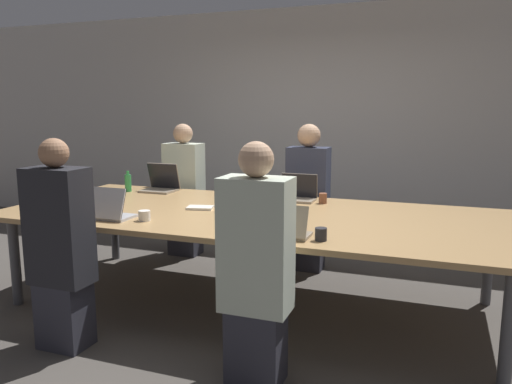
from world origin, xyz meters
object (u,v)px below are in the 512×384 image
(stapler, at_px, (228,212))
(person_far_center, at_px, (308,200))
(person_far_left, at_px, (184,192))
(bottle_far_left, at_px, (128,183))
(laptop_near_left, at_px, (110,210))
(cup_near_midright, at_px, (321,234))
(cup_far_center, at_px, (323,198))
(person_near_midright, at_px, (256,270))
(laptop_far_left, at_px, (161,183))
(laptop_near_midright, at_px, (283,228))
(laptop_far_center, at_px, (298,193))
(person_near_left, at_px, (60,249))
(cup_near_left, at_px, (144,216))

(stapler, bearing_deg, person_far_center, 77.90)
(person_far_center, distance_m, person_far_left, 1.39)
(bottle_far_left, distance_m, laptop_near_left, 1.26)
(stapler, bearing_deg, cup_near_midright, -26.41)
(person_far_center, relative_size, cup_near_midright, 17.48)
(cup_far_center, height_order, person_far_left, person_far_left)
(person_near_midright, xyz_separation_m, laptop_near_left, (-1.36, 0.49, 0.15))
(laptop_far_left, relative_size, bottle_far_left, 1.61)
(cup_near_midright, relative_size, laptop_near_left, 0.27)
(person_far_left, relative_size, stapler, 9.41)
(person_near_midright, bearing_deg, person_far_left, -53.06)
(laptop_near_left, bearing_deg, laptop_near_midright, 177.85)
(laptop_far_center, height_order, stapler, laptop_far_center)
(cup_near_midright, bearing_deg, bottle_far_left, 152.55)
(cup_far_center, xyz_separation_m, person_near_left, (-1.38, -1.69, -0.14))
(person_far_left, bearing_deg, cup_near_midright, -42.21)
(cup_near_left, bearing_deg, stapler, 37.76)
(person_far_center, height_order, bottle_far_left, person_far_center)
(laptop_near_midright, relative_size, stapler, 2.26)
(laptop_near_midright, xyz_separation_m, laptop_near_left, (-1.38, 0.05, 0.01))
(person_far_left, bearing_deg, laptop_near_midright, -46.29)
(laptop_far_left, height_order, person_near_left, person_near_left)
(person_far_center, bearing_deg, laptop_far_center, -88.78)
(person_near_left, height_order, cup_near_left, person_near_left)
(laptop_far_center, bearing_deg, person_far_left, 162.55)
(stapler, bearing_deg, bottle_far_left, 157.19)
(cup_near_midright, bearing_deg, person_near_left, -163.93)
(person_far_left, distance_m, person_near_left, 2.22)
(person_near_midright, distance_m, bottle_far_left, 2.53)
(person_near_midright, distance_m, cup_near_left, 1.22)
(person_far_center, height_order, stapler, person_far_center)
(laptop_far_center, distance_m, person_far_center, 0.43)
(bottle_far_left, bearing_deg, stapler, -26.05)
(cup_far_center, bearing_deg, laptop_near_left, -139.40)
(bottle_far_left, distance_m, person_near_left, 1.74)
(person_far_center, distance_m, laptop_near_midright, 1.73)
(laptop_near_midright, bearing_deg, person_far_left, -46.29)
(person_far_center, xyz_separation_m, laptop_near_midright, (0.27, -1.70, 0.13))
(laptop_near_midright, bearing_deg, bottle_far_left, -30.41)
(bottle_far_left, xyz_separation_m, stapler, (1.37, -0.67, -0.06))
(laptop_far_center, distance_m, person_far_left, 1.47)
(person_near_left, bearing_deg, bottle_far_left, -70.26)
(cup_far_center, bearing_deg, laptop_near_midright, -89.41)
(person_far_center, relative_size, bottle_far_left, 7.02)
(laptop_far_left, bearing_deg, cup_near_left, -64.42)
(person_near_midright, height_order, laptop_near_left, person_near_midright)
(person_far_center, xyz_separation_m, person_near_midright, (0.25, -2.14, -0.02))
(person_far_center, relative_size, person_near_left, 1.02)
(bottle_far_left, xyz_separation_m, person_near_left, (0.58, -1.63, -0.18))
(cup_near_left, bearing_deg, cup_near_midright, -4.00)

